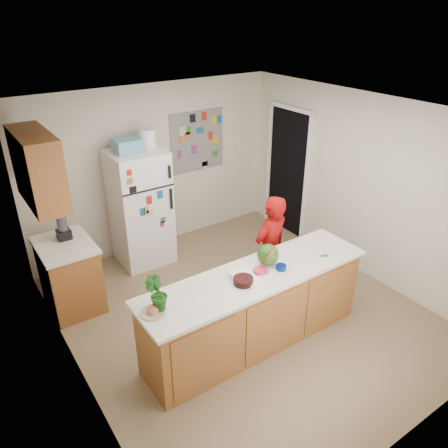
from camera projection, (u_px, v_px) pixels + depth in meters
floor at (242, 313)px, 5.52m from camera, size 4.00×4.50×0.02m
wall_back at (155, 168)px, 6.61m from camera, size 4.00×0.02×2.50m
wall_left at (66, 281)px, 3.94m from camera, size 0.02×4.50×2.50m
wall_right at (362, 186)px, 5.96m from camera, size 0.02×4.50×2.50m
ceiling at (247, 112)px, 4.38m from camera, size 4.00×4.50×0.02m
doorway at (288, 172)px, 7.12m from camera, size 0.03×0.85×2.04m
peninsula_base at (255, 310)px, 4.85m from camera, size 2.60×0.62×0.88m
peninsula_top at (256, 276)px, 4.64m from camera, size 2.68×0.70×0.04m
side_counter_base at (70, 277)px, 5.46m from camera, size 0.60×0.80×0.86m
side_counter_top at (64, 245)px, 5.26m from camera, size 0.64×0.84×0.04m
upper_cabinets at (38, 168)px, 4.69m from camera, size 0.35×1.00×0.80m
refrigerator at (140, 208)px, 6.29m from camera, size 0.75×0.70×1.70m
fridge_top_bin at (127, 146)px, 5.81m from camera, size 0.35×0.28×0.18m
photo_collage at (197, 141)px, 6.84m from camera, size 0.95×0.01×0.95m
person at (270, 250)px, 5.45m from camera, size 0.58×0.43×1.46m
blender_appliance at (62, 225)px, 5.28m from camera, size 0.12×0.12×0.38m
cutting_board at (264, 267)px, 4.74m from camera, size 0.44×0.38×0.01m
watermelon at (268, 255)px, 4.73m from camera, size 0.24×0.24×0.24m
watermelon_slice at (261, 270)px, 4.65m from camera, size 0.16×0.16×0.02m
cherry_bowl at (243, 281)px, 4.46m from camera, size 0.26×0.26×0.07m
white_bowl at (239, 274)px, 4.58m from camera, size 0.23×0.23×0.06m
cobalt_bowl at (281, 267)px, 4.71m from camera, size 0.15×0.15×0.05m
plate at (153, 313)px, 4.04m from camera, size 0.31×0.31×0.02m
paper_towel at (250, 280)px, 4.51m from camera, size 0.21×0.20×0.02m
keys at (324, 256)px, 4.95m from camera, size 0.10×0.06×0.01m
potted_plant at (157, 294)px, 4.01m from camera, size 0.26×0.25×0.36m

